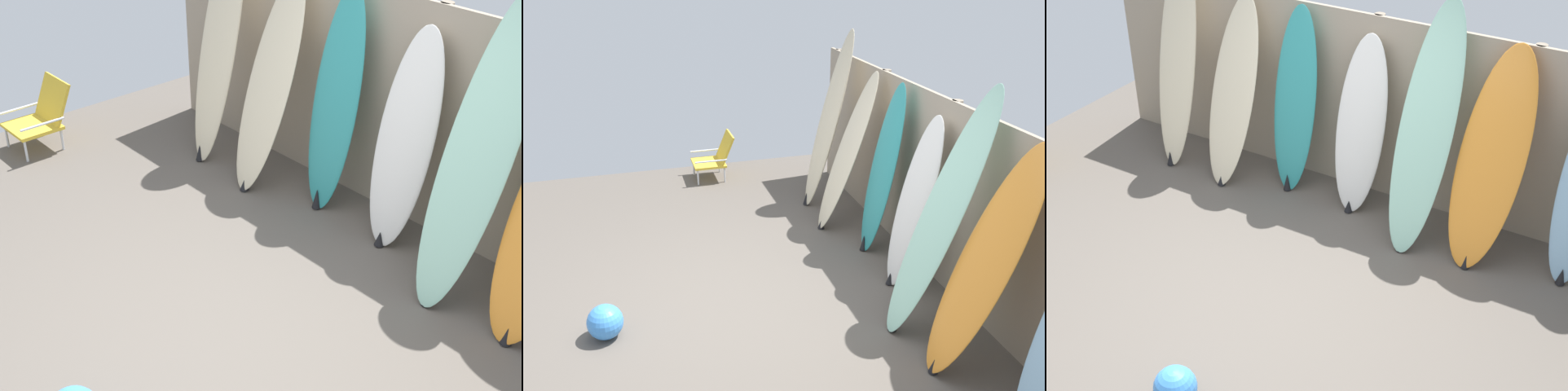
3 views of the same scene
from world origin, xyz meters
The scene contains 10 objects.
ground centered at (0.00, 0.00, 0.00)m, with size 7.68×7.68×0.00m, color #5B544C.
fence_back centered at (0.00, 2.01, 0.90)m, with size 6.08×0.11×1.80m.
surfboard_cream_0 centered at (-2.01, 1.58, 1.08)m, with size 0.48×0.68×2.19m.
surfboard_cream_1 centered at (-1.31, 1.55, 0.91)m, with size 0.52×0.69×1.83m.
surfboard_teal_2 centered at (-0.68, 1.69, 0.90)m, with size 0.46×0.42×1.83m.
surfboard_white_3 centered at (0.03, 1.68, 0.84)m, with size 0.50×0.47×1.69m.
surfboard_seafoam_4 centered at (0.72, 1.54, 1.05)m, with size 0.50×0.84×2.12m.
surfboard_orange_5 centered at (1.30, 1.57, 0.91)m, with size 0.61×0.78×1.85m.
beach_chair centered at (-3.28, 0.38, 0.32)m, with size 0.50×0.56×0.64m.
beach_ball centered at (0.11, -1.18, 0.15)m, with size 0.30×0.30×0.30m, color #3F8CE5.
Camera 2 is at (4.43, -0.88, 3.07)m, focal length 40.00 mm.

